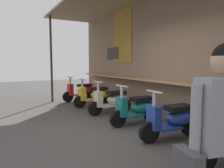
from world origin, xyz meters
TOP-DOWN VIEW (x-y plane):
  - ground_plane at (0.00, 0.00)m, footprint 30.08×30.08m
  - market_stall_facade at (-0.00, 1.88)m, footprint 10.74×2.25m
  - scooter_red at (-4.19, 1.08)m, footprint 0.46×1.40m
  - scooter_yellow at (-2.91, 1.08)m, footprint 0.47×1.40m
  - scooter_cream at (-1.76, 1.08)m, footprint 0.46×1.40m
  - scooter_teal at (-0.53, 1.08)m, footprint 0.46×1.40m
  - scooter_blue at (0.64, 1.08)m, footprint 0.49×1.40m
  - shopper_with_handbag at (2.58, -0.46)m, footprint 0.39×0.66m

SIDE VIEW (x-z plane):
  - ground_plane at x=0.00m, z-range 0.00..0.00m
  - scooter_red at x=-4.19m, z-range -0.10..0.87m
  - scooter_yellow at x=-2.91m, z-range -0.10..0.87m
  - scooter_cream at x=-1.76m, z-range -0.10..0.87m
  - scooter_teal at x=-0.53m, z-range -0.10..0.87m
  - scooter_blue at x=0.64m, z-range -0.10..0.87m
  - shopper_with_handbag at x=2.58m, z-range 0.17..1.79m
  - market_stall_facade at x=0.00m, z-range 0.18..3.54m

